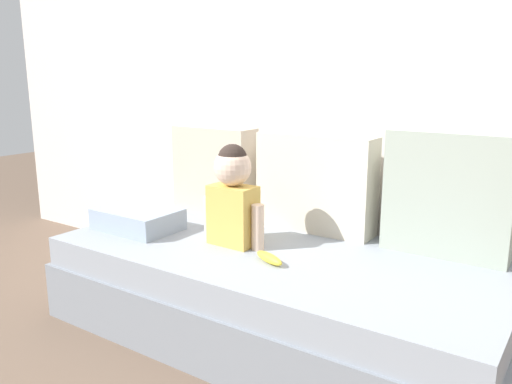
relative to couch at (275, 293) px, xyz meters
name	(u,v)px	position (x,y,z in m)	size (l,w,h in m)	color
ground_plane	(274,333)	(0.00, 0.00, -0.20)	(12.00, 12.00, 0.00)	brown
back_wall	(340,57)	(0.00, 0.60, 1.04)	(5.23, 0.10, 2.48)	silver
couch	(275,293)	(0.00, 0.00, 0.00)	(2.03, 0.94, 0.40)	gray
throw_pillow_left	(215,170)	(-0.63, 0.37, 0.44)	(0.48, 0.16, 0.47)	#C1B29E
throw_pillow_center	(316,183)	(0.00, 0.37, 0.44)	(0.59, 0.16, 0.48)	beige
throw_pillow_right	(449,195)	(0.63, 0.37, 0.47)	(0.52, 0.16, 0.53)	#99A393
toddler	(233,193)	(-0.20, -0.04, 0.44)	(0.33, 0.17, 0.46)	gold
banana	(269,258)	(0.06, -0.14, 0.22)	(0.17, 0.04, 0.04)	yellow
folded_blanket	(138,219)	(-0.73, -0.12, 0.26)	(0.40, 0.28, 0.10)	#8E9EB2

